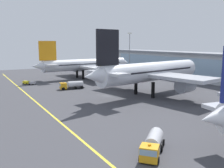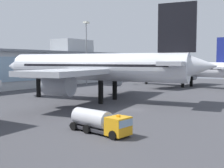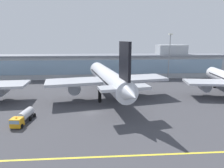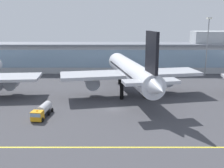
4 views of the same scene
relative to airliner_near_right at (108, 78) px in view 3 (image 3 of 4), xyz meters
The scene contains 6 objects.
ground_plane 16.55m from the airliner_near_right, 112.08° to the right, with size 205.89×205.89×0.00m, color #424247.
taxiway_centreline_stripe 36.84m from the airliner_near_right, 98.82° to the right, with size 164.72×0.50×0.01m, color yellow.
terminal_building 41.31m from the airliner_near_right, 95.22° to the left, with size 150.07×14.00×17.96m.
airliner_near_right is the anchor object (origin of this frame).
fuel_tanker_truck 30.67m from the airliner_near_right, 140.47° to the right, with size 3.85×9.27×2.90m.
apron_light_mast_west 46.20m from the airliner_near_right, 42.96° to the left, with size 1.80×1.80×24.03m.
Camera 3 is at (2.37, -53.89, 21.43)m, focal length 30.96 mm.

